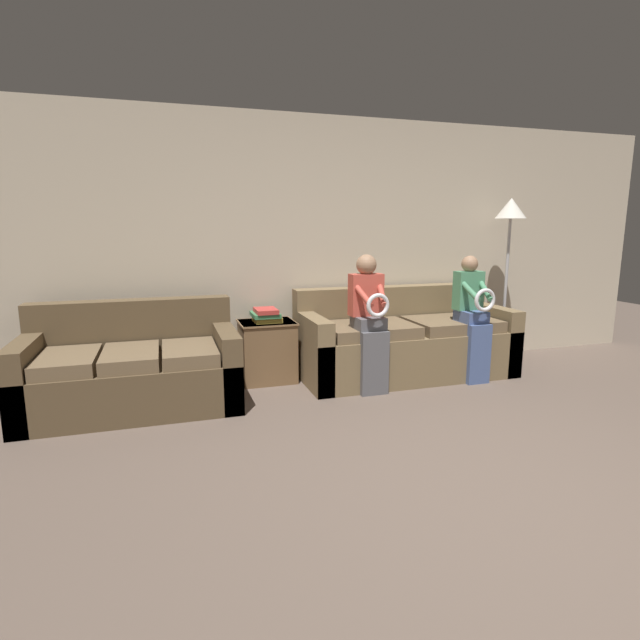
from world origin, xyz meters
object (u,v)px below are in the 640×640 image
Objects in this scene: couch_main at (404,343)px; book_stack at (266,315)px; floor_lamp at (510,224)px; couch_side at (133,371)px; child_right_seated at (473,312)px; side_shelf at (267,350)px; child_left_seated at (369,316)px.

book_stack is (-1.36, 0.21, 0.32)m from couch_main.
couch_side is at bearing -176.23° from floor_lamp.
child_right_seated is 0.68× the size of floor_lamp.
couch_main is 1.38m from side_shelf.
couch_main is 6.89× the size of book_stack.
child_left_seated is 1.00m from book_stack.
couch_main is 2.57m from couch_side.
child_left_seated reaches higher than couch_main.
couch_main is at bearing 3.12° from couch_side.
floor_lamp is at bearing -2.14° from side_shelf.
child_left_seated is at bearing -33.86° from book_stack.
child_left_seated reaches higher than child_right_seated.
couch_side is 5.48× the size of book_stack.
child_left_seated is 0.70× the size of floor_lamp.
couch_main is 1.71× the size of child_left_seated.
couch_side is 4.01m from floor_lamp.
child_right_seated is at bearing -16.45° from book_stack.
side_shelf is 0.33× the size of floor_lamp.
child_left_seated is at bearing -5.84° from couch_side.
couch_main is 0.73m from child_left_seated.
couch_side is at bearing -163.81° from side_shelf.
child_right_seated reaches higher than couch_side.
floor_lamp is at bearing -2.12° from book_stack.
floor_lamp is (2.62, -0.10, 0.86)m from book_stack.
child_right_seated is at bearing -16.51° from side_shelf.
side_shelf is at bearing 145.91° from child_left_seated.
child_right_seated is 2.06× the size of side_shelf.
book_stack is at bearing -174.42° from side_shelf.
book_stack is (-0.83, 0.56, -0.04)m from child_left_seated.
side_shelf is (-0.82, 0.56, -0.39)m from child_left_seated.
book_stack reaches higher than side_shelf.
child_left_seated is (2.03, -0.21, 0.38)m from couch_side.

